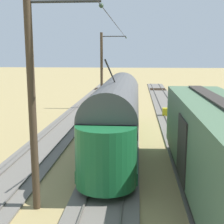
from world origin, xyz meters
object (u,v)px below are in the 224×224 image
(track_end_bumper, at_px, (172,112))
(boxcar_adjacent, at_px, (219,148))
(vintage_streetcar, at_px, (117,111))
(catenary_pole_mid_near, at_px, (34,102))
(catenary_pole_foreground, at_px, (102,70))

(track_end_bumper, bearing_deg, boxcar_adjacent, 89.99)
(vintage_streetcar, relative_size, boxcar_adjacent, 1.24)
(catenary_pole_mid_near, bearing_deg, catenary_pole_foreground, -90.00)
(boxcar_adjacent, relative_size, catenary_pole_mid_near, 1.67)
(vintage_streetcar, relative_size, catenary_pole_foreground, 2.07)
(vintage_streetcar, xyz_separation_m, catenary_pole_foreground, (2.47, -13.53, 1.89))
(vintage_streetcar, bearing_deg, boxcar_adjacent, 122.97)
(vintage_streetcar, height_order, catenary_pole_foreground, catenary_pole_foreground)
(boxcar_adjacent, bearing_deg, vintage_streetcar, -57.03)
(catenary_pole_foreground, relative_size, catenary_pole_mid_near, 1.00)
(vintage_streetcar, bearing_deg, catenary_pole_foreground, -79.64)
(boxcar_adjacent, bearing_deg, catenary_pole_mid_near, 11.19)
(vintage_streetcar, relative_size, track_end_bumper, 9.17)
(boxcar_adjacent, bearing_deg, catenary_pole_foreground, -71.15)
(catenary_pole_foreground, distance_m, track_end_bumper, 8.76)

